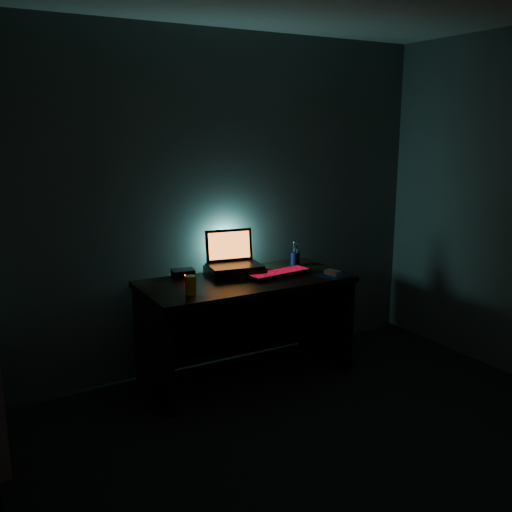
{
  "coord_description": "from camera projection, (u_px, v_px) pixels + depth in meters",
  "views": [
    {
      "loc": [
        -1.87,
        -1.85,
        1.81
      ],
      "look_at": [
        0.06,
        1.57,
        0.92
      ],
      "focal_mm": 40.0,
      "sensor_mm": 36.0,
      "label": 1
    }
  ],
  "objects": [
    {
      "name": "room",
      "position": [
        414.0,
        254.0,
        2.59
      ],
      "size": [
        3.5,
        4.0,
        2.5
      ],
      "color": "black",
      "rests_on": "ground"
    },
    {
      "name": "desk",
      "position": [
        243.0,
        311.0,
        4.18
      ],
      "size": [
        1.5,
        0.7,
        0.75
      ],
      "color": "black",
      "rests_on": "ground"
    },
    {
      "name": "riser",
      "position": [
        235.0,
        271.0,
        4.18
      ],
      "size": [
        0.44,
        0.36,
        0.06
      ],
      "primitive_type": "cube",
      "rotation": [
        0.0,
        0.0,
        -0.15
      ],
      "color": "black",
      "rests_on": "desk"
    },
    {
      "name": "laptop",
      "position": [
        232.0,
        258.0,
        4.21
      ],
      "size": [
        0.41,
        0.33,
        0.26
      ],
      "rotation": [
        0.0,
        0.0,
        -0.15
      ],
      "color": "black",
      "rests_on": "riser"
    },
    {
      "name": "keyboard",
      "position": [
        279.0,
        273.0,
        4.17
      ],
      "size": [
        0.52,
        0.22,
        0.03
      ],
      "rotation": [
        0.0,
        0.0,
        0.13
      ],
      "color": "black",
      "rests_on": "desk"
    },
    {
      "name": "mousepad",
      "position": [
        333.0,
        275.0,
        4.17
      ],
      "size": [
        0.26,
        0.24,
        0.0
      ],
      "primitive_type": "cube",
      "rotation": [
        0.0,
        0.0,
        0.23
      ],
      "color": "#0B204F",
      "rests_on": "desk"
    },
    {
      "name": "mouse",
      "position": [
        333.0,
        273.0,
        4.17
      ],
      "size": [
        0.09,
        0.13,
        0.03
      ],
      "primitive_type": "cube",
      "rotation": [
        0.0,
        0.0,
        0.23
      ],
      "color": "gray",
      "rests_on": "mousepad"
    },
    {
      "name": "pen_cup",
      "position": [
        295.0,
        259.0,
        4.48
      ],
      "size": [
        0.09,
        0.09,
        0.1
      ],
      "primitive_type": "cylinder",
      "rotation": [
        0.0,
        0.0,
        0.42
      ],
      "color": "black",
      "rests_on": "desk"
    },
    {
      "name": "juice_glass",
      "position": [
        191.0,
        285.0,
        3.69
      ],
      "size": [
        0.08,
        0.08,
        0.12
      ],
      "primitive_type": "cylinder",
      "rotation": [
        0.0,
        0.0,
        0.18
      ],
      "color": "#E3A60B",
      "rests_on": "desk"
    },
    {
      "name": "router",
      "position": [
        183.0,
        273.0,
        4.13
      ],
      "size": [
        0.18,
        0.15,
        0.05
      ],
      "rotation": [
        0.0,
        0.0,
        -0.18
      ],
      "color": "black",
      "rests_on": "desk"
    }
  ]
}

